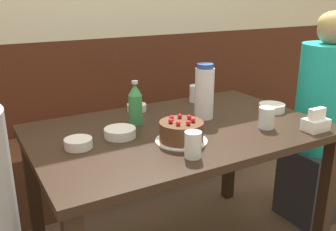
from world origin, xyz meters
name	(u,v)px	position (x,y,z in m)	size (l,w,h in m)	color
back_wall	(96,4)	(0.00, 1.05, 1.25)	(4.80, 0.04, 2.50)	#4C2314
bench_seat	(116,161)	(0.00, 0.83, 0.22)	(2.12, 0.38, 0.44)	#56331E
dining_table	(179,146)	(0.00, 0.00, 0.64)	(1.34, 0.84, 0.73)	black
birthday_cake	(181,132)	(-0.08, -0.15, 0.77)	(0.22, 0.22, 0.11)	white
water_pitcher	(204,92)	(0.18, 0.06, 0.86)	(0.09, 0.09, 0.27)	white
soju_bottle	(135,104)	(-0.15, 0.15, 0.83)	(0.06, 0.06, 0.21)	#388E4C
napkin_holder	(316,122)	(0.52, -0.34, 0.77)	(0.11, 0.08, 0.11)	white
bowl_soup_white	(120,133)	(-0.28, 0.03, 0.75)	(0.14, 0.14, 0.04)	white
bowl_rice_small	(272,108)	(0.55, -0.03, 0.75)	(0.13, 0.13, 0.04)	white
bowl_side_dish	(137,107)	(-0.06, 0.33, 0.75)	(0.10, 0.10, 0.04)	white
bowl_sauce_shallow	(78,143)	(-0.48, 0.00, 0.75)	(0.11, 0.11, 0.04)	white
glass_water_tall	(196,94)	(0.31, 0.32, 0.78)	(0.08, 0.08, 0.10)	silver
glass_tumbler_short	(266,118)	(0.35, -0.20, 0.78)	(0.07, 0.07, 0.10)	silver
glass_shot_small	(193,145)	(-0.13, -0.30, 0.78)	(0.07, 0.07, 0.10)	silver
person_teal_shirt	(321,128)	(0.93, -0.06, 0.57)	(0.34, 0.31, 1.23)	#33333D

